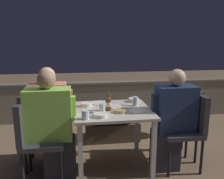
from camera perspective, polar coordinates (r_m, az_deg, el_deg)
ground_plane at (r=3.05m, az=0.18°, el=-17.94°), size 16.00×16.00×0.00m
parapet_wall at (r=4.52m, az=-3.14°, el=-2.64°), size 9.00×0.18×0.73m
dining_table at (r=2.79m, az=0.18°, el=-6.81°), size 0.88×0.81×0.73m
planter_hedge at (r=3.64m, az=0.02°, el=-6.84°), size 0.81×0.47×0.61m
chair_left_near at (r=2.68m, az=-18.41°, el=-9.86°), size 0.45×0.45×0.91m
person_green_blouse at (r=2.63m, az=-14.07°, el=-8.78°), size 0.52×0.26×1.22m
chair_left_far at (r=2.99m, az=-18.03°, el=-7.54°), size 0.45×0.45×0.91m
person_coral_top at (r=2.94m, az=-14.15°, el=-6.50°), size 0.50×0.26×1.21m
chair_right_near at (r=2.96m, az=17.83°, el=-7.72°), size 0.45×0.45×0.91m
person_navy_jumper at (r=2.86m, az=14.18°, el=-7.21°), size 0.50×0.26×1.20m
chair_right_far at (r=3.19m, az=16.85°, el=-6.18°), size 0.45×0.45×0.91m
beer_bottle at (r=2.68m, az=-0.89°, el=-3.31°), size 0.07×0.07×0.22m
plate_0 at (r=3.00m, az=-2.95°, el=-3.25°), size 0.22×0.22×0.01m
plate_1 at (r=2.82m, az=1.48°, el=-4.21°), size 0.23×0.23×0.01m
plate_2 at (r=2.68m, az=5.97°, el=-5.22°), size 0.19×0.19×0.01m
bowl_0 at (r=2.49m, az=-2.82°, el=-6.13°), size 0.15×0.15×0.04m
bowl_1 at (r=2.87m, az=-6.19°, el=-3.56°), size 0.14×0.14×0.05m
bowl_2 at (r=3.08m, az=5.25°, el=-2.43°), size 0.13×0.13×0.05m
bowl_3 at (r=2.63m, az=1.93°, el=-5.14°), size 0.13×0.13×0.03m
glass_cup_0 at (r=2.43m, az=-6.43°, el=-6.06°), size 0.08×0.08×0.09m
glass_cup_1 at (r=2.89m, az=5.60°, el=-2.83°), size 0.06×0.06×0.11m
glass_cup_2 at (r=2.61m, az=-2.38°, el=-4.52°), size 0.07×0.07×0.11m
fork_0 at (r=2.65m, az=-5.31°, el=-5.37°), size 0.16×0.09×0.01m
potted_plant at (r=3.95m, az=17.93°, el=-4.20°), size 0.33×0.33×0.74m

